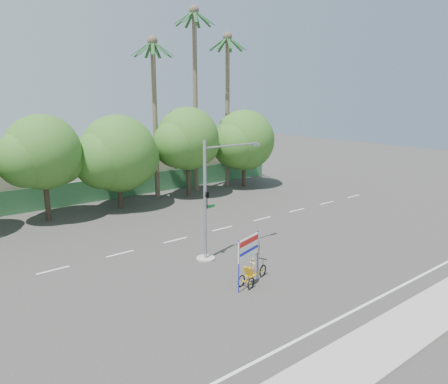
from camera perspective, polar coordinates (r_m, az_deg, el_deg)
ground at (r=24.74m, az=7.98°, el=-9.97°), size 120.00×120.00×0.00m
sidewalk_near at (r=20.90m, az=23.77°, el=-15.26°), size 50.00×2.40×0.12m
fence at (r=41.44m, az=-14.27°, el=0.50°), size 38.00×0.08×2.00m
building_right at (r=48.90m, az=-8.09°, el=3.54°), size 14.00×8.00×3.60m
tree_left at (r=35.07m, az=-22.64°, el=4.48°), size 6.66×5.60×8.07m
tree_center at (r=37.28m, az=-13.72°, el=4.61°), size 7.62×6.40×7.85m
tree_right at (r=40.67m, az=-4.81°, el=6.67°), size 6.90×5.80×8.36m
tree_far_right at (r=45.04m, az=2.60°, el=6.53°), size 7.38×6.20×7.94m
palm_tall at (r=42.86m, az=-3.80°, el=13.99°), size 3.73×3.79×17.45m
palm_mid at (r=45.29m, az=0.45°, el=12.60°), size 3.73×3.79×15.45m
palm_short at (r=40.41m, az=-9.07°, el=11.67°), size 3.73×3.79×14.45m
traffic_signal at (r=25.18m, az=-1.90°, el=-2.42°), size 4.72×1.10×7.00m
trike_billboard at (r=22.35m, az=3.56°, el=-9.36°), size 2.69×1.10×2.74m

